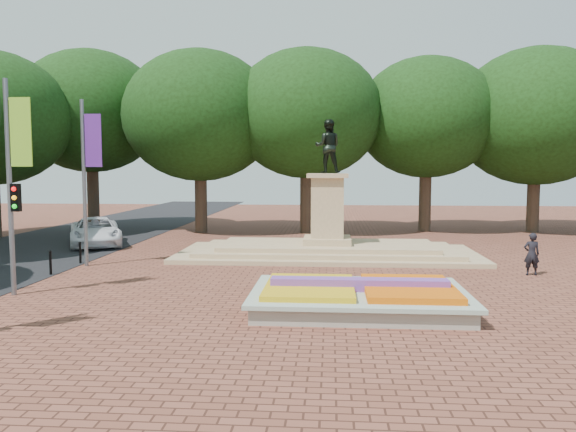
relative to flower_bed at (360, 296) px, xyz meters
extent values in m
plane|color=brown|center=(-1.03, 2.00, -0.38)|extent=(90.00, 90.00, 0.00)
cube|color=gray|center=(-0.03, 0.00, -0.15)|extent=(6.00, 4.00, 0.45)
cube|color=#A2B09F|center=(-0.03, 0.00, 0.12)|extent=(6.30, 4.30, 0.12)
cube|color=orange|center=(1.42, 0.00, 0.25)|extent=(2.60, 3.40, 0.22)
cube|color=yellow|center=(-1.48, 0.00, 0.24)|extent=(2.60, 3.40, 0.18)
cube|color=#703797|center=(-0.03, 0.00, 0.34)|extent=(5.20, 0.55, 0.38)
cube|color=tan|center=(-1.03, 10.00, -0.28)|extent=(14.00, 6.00, 0.20)
cube|color=tan|center=(-1.03, 10.00, -0.08)|extent=(12.00, 5.00, 0.20)
cube|color=tan|center=(-1.03, 10.00, 0.12)|extent=(10.00, 4.00, 0.20)
cube|color=tan|center=(-1.03, 10.00, 0.37)|extent=(2.20, 2.20, 0.30)
cube|color=tan|center=(-1.03, 10.00, 1.92)|extent=(1.50, 1.50, 2.80)
cube|color=tan|center=(-1.03, 10.00, 3.42)|extent=(1.90, 1.90, 0.20)
imported|color=black|center=(-1.03, 10.00, 4.77)|extent=(1.22, 0.95, 2.50)
cylinder|color=#34261C|center=(-17.03, 20.00, 1.62)|extent=(0.80, 0.80, 4.00)
ellipsoid|color=black|center=(-17.03, 20.00, 6.32)|extent=(8.80, 8.80, 7.48)
cylinder|color=#34261C|center=(-9.03, 20.00, 1.62)|extent=(0.80, 0.80, 4.00)
ellipsoid|color=black|center=(-9.03, 20.00, 6.32)|extent=(8.80, 8.80, 7.48)
cylinder|color=#34261C|center=(-2.03, 20.00, 1.62)|extent=(0.80, 0.80, 4.00)
ellipsoid|color=black|center=(-2.03, 20.00, 6.32)|extent=(8.80, 8.80, 7.48)
cylinder|color=#34261C|center=(4.97, 20.00, 1.62)|extent=(0.80, 0.80, 4.00)
ellipsoid|color=black|center=(4.97, 20.00, 6.32)|extent=(8.80, 8.80, 7.48)
cylinder|color=#34261C|center=(11.97, 20.00, 1.62)|extent=(0.80, 0.80, 4.00)
ellipsoid|color=black|center=(11.97, 20.00, 6.32)|extent=(8.80, 8.80, 7.48)
cylinder|color=slate|center=(-11.23, 1.00, 3.12)|extent=(0.16, 0.16, 7.00)
cube|color=#81BF26|center=(-10.78, 1.00, 4.92)|extent=(0.70, 0.04, 2.20)
cylinder|color=slate|center=(-11.23, 6.50, 3.12)|extent=(0.16, 0.16, 7.00)
cube|color=#5B218A|center=(-10.78, 6.50, 4.92)|extent=(0.70, 0.04, 2.20)
cube|color=black|center=(-11.03, 1.00, 2.82)|extent=(0.28, 0.18, 0.90)
cylinder|color=black|center=(-11.73, 1.80, 0.07)|extent=(0.10, 0.10, 0.90)
sphere|color=black|center=(-11.73, 1.80, 0.54)|extent=(0.12, 0.12, 0.12)
cylinder|color=black|center=(-11.73, 4.40, 0.07)|extent=(0.10, 0.10, 0.90)
sphere|color=black|center=(-11.73, 4.40, 0.54)|extent=(0.12, 0.12, 0.12)
cylinder|color=black|center=(-11.73, 7.00, 0.07)|extent=(0.10, 0.10, 0.90)
sphere|color=black|center=(-11.73, 7.00, 0.54)|extent=(0.12, 0.12, 0.12)
imported|color=white|center=(-13.47, 12.65, 0.38)|extent=(4.54, 5.96, 1.51)
imported|color=black|center=(6.91, 5.80, 0.45)|extent=(0.62, 0.42, 1.66)
camera|label=1|loc=(-0.87, -16.38, 3.77)|focal=35.00mm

